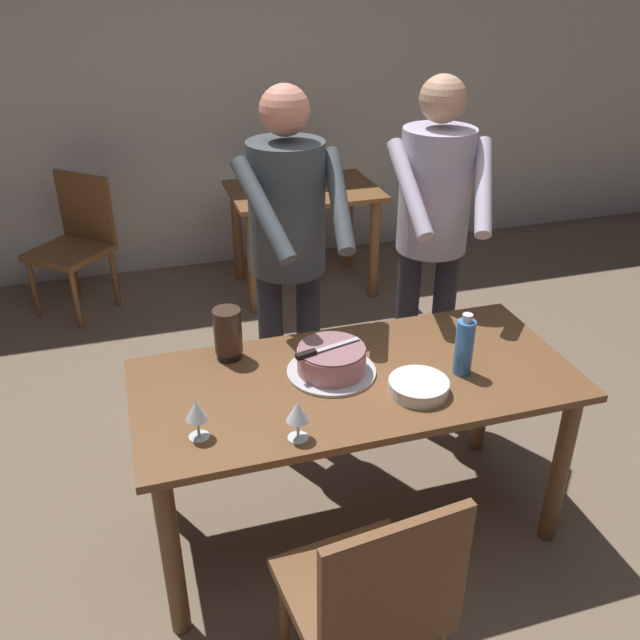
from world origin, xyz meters
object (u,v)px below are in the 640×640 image
(background_table, at_px, (304,211))
(background_chair_1, at_px, (76,239))
(wine_glass_far, at_px, (197,412))
(hurricane_lamp, at_px, (228,334))
(cake_on_platter, at_px, (331,361))
(person_cutting_cake, at_px, (288,242))
(wine_glass_near, at_px, (298,413))
(plate_stack, at_px, (419,387))
(person_standing_beside, at_px, (433,224))
(cake_knife, at_px, (315,352))
(chair_near_side, at_px, (371,598))
(main_dining_table, at_px, (355,402))
(water_bottle, at_px, (464,346))

(background_table, xyz_separation_m, background_chair_1, (-1.52, 0.14, -0.09))
(wine_glass_far, xyz_separation_m, hurricane_lamp, (0.18, 0.47, 0.00))
(cake_on_platter, relative_size, background_chair_1, 0.38)
(cake_on_platter, height_order, person_cutting_cake, person_cutting_cake)
(cake_on_platter, xyz_separation_m, wine_glass_near, (-0.22, -0.34, 0.05))
(wine_glass_near, height_order, person_cutting_cake, person_cutting_cake)
(person_cutting_cake, bearing_deg, background_table, 72.52)
(plate_stack, distance_m, person_standing_beside, 0.93)
(cake_knife, height_order, hurricane_lamp, hurricane_lamp)
(background_chair_1, bearing_deg, cake_on_platter, -67.29)
(cake_on_platter, bearing_deg, background_table, 77.07)
(wine_glass_far, distance_m, background_chair_1, 2.70)
(wine_glass_far, xyz_separation_m, person_standing_beside, (1.20, 0.81, 0.22))
(hurricane_lamp, relative_size, chair_near_side, 0.23)
(wine_glass_far, height_order, chair_near_side, chair_near_side)
(cake_knife, bearing_deg, wine_glass_near, -115.39)
(background_chair_1, bearing_deg, cake_knife, -68.87)
(chair_near_side, bearing_deg, main_dining_table, 74.26)
(background_chair_1, bearing_deg, plate_stack, -64.16)
(person_cutting_cake, distance_m, person_standing_beside, 0.68)
(person_standing_beside, bearing_deg, wine_glass_near, -134.14)
(main_dining_table, height_order, chair_near_side, chair_near_side)
(cake_on_platter, relative_size, person_cutting_cake, 0.20)
(chair_near_side, bearing_deg, wine_glass_far, 125.50)
(cake_on_platter, height_order, wine_glass_near, wine_glass_near)
(plate_stack, relative_size, wine_glass_far, 1.53)
(cake_on_platter, height_order, person_standing_beside, person_standing_beside)
(person_standing_beside, height_order, background_chair_1, person_standing_beside)
(wine_glass_far, relative_size, background_chair_1, 0.16)
(wine_glass_far, xyz_separation_m, background_table, (1.05, 2.49, -0.28))
(cake_on_platter, relative_size, cake_knife, 1.27)
(chair_near_side, bearing_deg, background_table, 78.01)
(hurricane_lamp, bearing_deg, water_bottle, -23.76)
(cake_on_platter, relative_size, plate_stack, 1.55)
(main_dining_table, relative_size, chair_near_side, 1.85)
(cake_on_platter, distance_m, cake_knife, 0.10)
(main_dining_table, xyz_separation_m, person_standing_beside, (0.58, 0.62, 0.44))
(plate_stack, bearing_deg, chair_near_side, -123.70)
(plate_stack, bearing_deg, wine_glass_far, -177.99)
(cake_on_platter, bearing_deg, person_cutting_cake, 92.41)
(cake_on_platter, height_order, hurricane_lamp, hurricane_lamp)
(plate_stack, bearing_deg, water_bottle, 19.85)
(wine_glass_far, bearing_deg, chair_near_side, -54.50)
(cake_on_platter, bearing_deg, person_standing_beside, 40.68)
(cake_on_platter, bearing_deg, wine_glass_near, -123.10)
(wine_glass_far, relative_size, background_table, 0.14)
(background_table, bearing_deg, chair_near_side, -101.99)
(plate_stack, relative_size, person_cutting_cake, 0.13)
(plate_stack, distance_m, background_table, 2.49)
(background_chair_1, bearing_deg, main_dining_table, -66.14)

